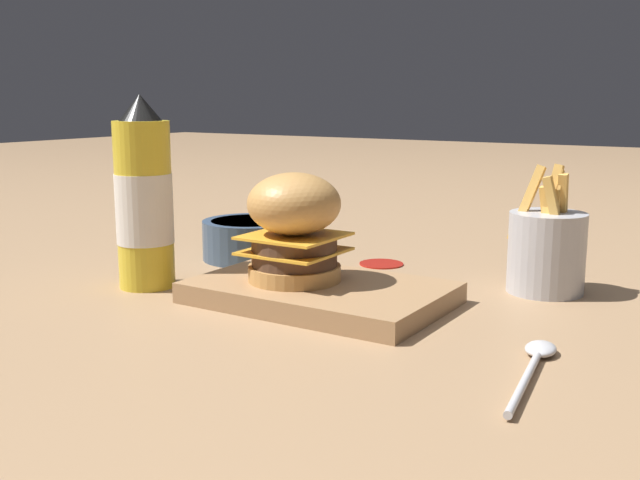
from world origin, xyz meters
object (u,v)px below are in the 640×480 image
Objects in this scene: burger at (294,226)px; fries_basket at (547,249)px; serving_board at (320,293)px; side_bowl at (250,238)px; spoon at (535,360)px; ketchup_bottle at (144,201)px.

burger is 0.31m from fries_basket.
fries_basket reaches higher than serving_board.
side_bowl is 0.53m from spoon.
fries_basket is at bearing 6.41° from spoon.
spoon is (0.30, -0.07, -0.08)m from burger.
side_bowl is (-0.18, 0.16, -0.06)m from burger.
serving_board is 2.05× the size of side_bowl.
serving_board is 0.28m from spoon.
spoon is at bearing -14.80° from serving_board.
burger reaches higher than spoon.
ketchup_bottle is at bearing 79.77° from spoon.
ketchup_bottle is 0.49m from fries_basket.
fries_basket is at bearing 42.43° from serving_board.
side_bowl is (-0.21, 0.15, 0.02)m from serving_board.
spoon is (0.49, -0.22, -0.02)m from side_bowl.
fries_basket reaches higher than spoon.
fries_basket is 0.42m from side_bowl.
spoon is (0.27, -0.07, -0.01)m from serving_board.
serving_board is 1.83× the size of fries_basket.
serving_board is at bearing 12.03° from burger.
spoon is (0.50, -0.02, -0.10)m from ketchup_bottle.
side_bowl is at bearing 57.79° from spoon.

